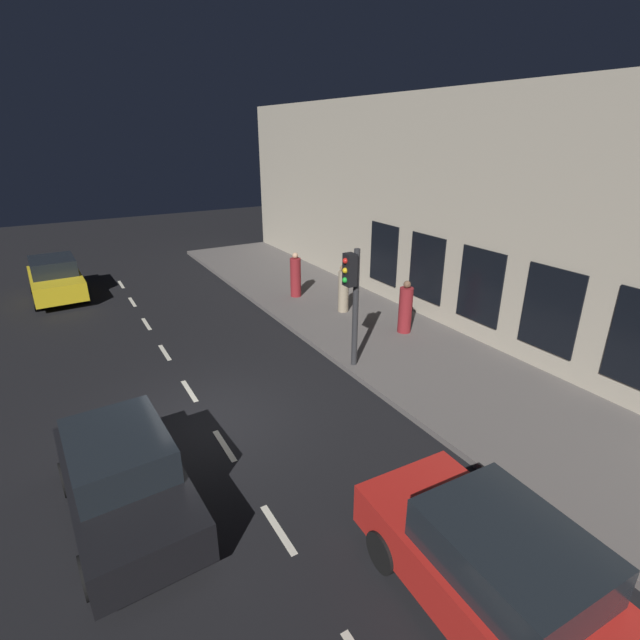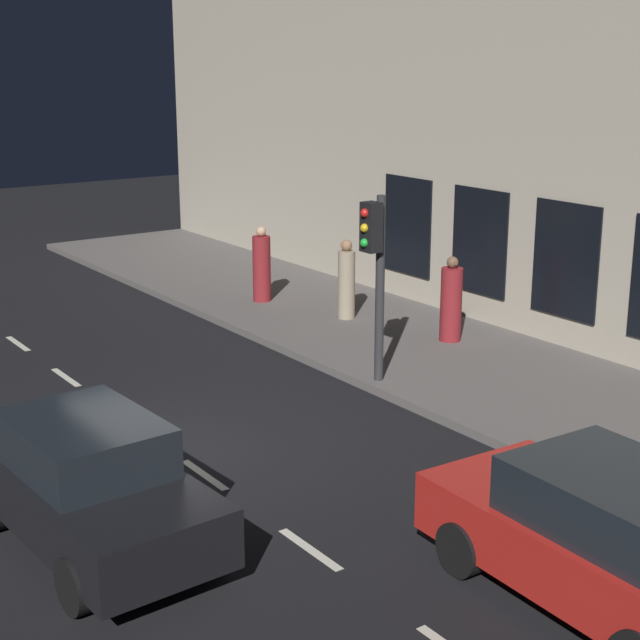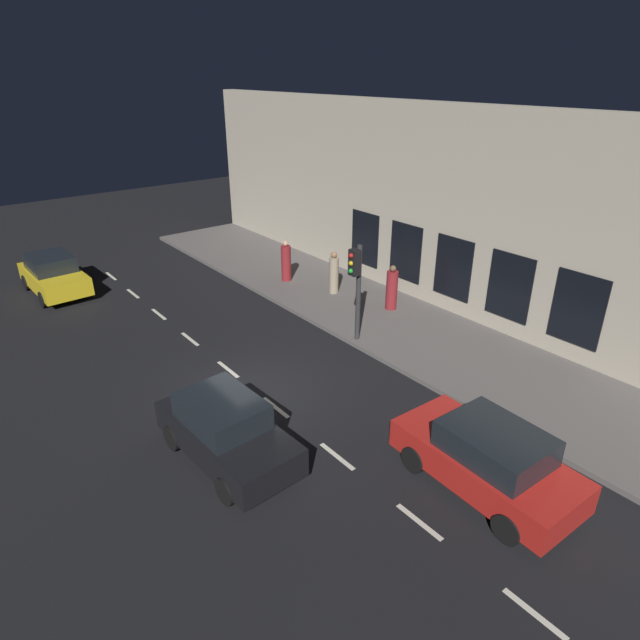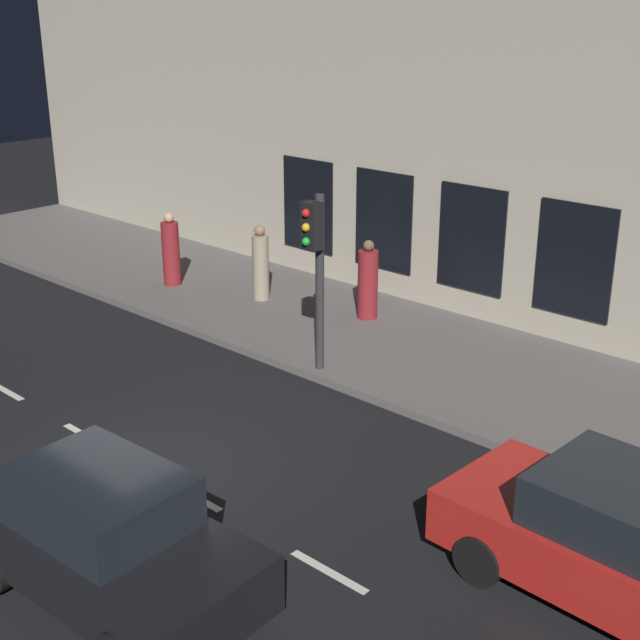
# 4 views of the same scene
# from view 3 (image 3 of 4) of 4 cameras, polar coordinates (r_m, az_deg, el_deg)

# --- Properties ---
(ground_plane) EXTENTS (60.00, 60.00, 0.00)m
(ground_plane) POSITION_cam_3_polar(r_m,az_deg,el_deg) (15.57, -6.82, -7.58)
(ground_plane) COLOR black
(sidewalk) EXTENTS (4.50, 32.00, 0.15)m
(sidewalk) POSITION_cam_3_polar(r_m,az_deg,el_deg) (19.06, 9.25, -0.99)
(sidewalk) COLOR #5B5654
(sidewalk) RESTS_ON ground
(building_facade) EXTENTS (0.65, 32.00, 7.36)m
(building_facade) POSITION_cam_3_polar(r_m,az_deg,el_deg) (19.71, 15.12, 10.52)
(building_facade) COLOR #B2A893
(building_facade) RESTS_ON ground
(lane_centre_line) EXTENTS (0.12, 27.20, 0.01)m
(lane_centre_line) POSITION_cam_3_polar(r_m,az_deg,el_deg) (14.86, -4.73, -9.24)
(lane_centre_line) COLOR beige
(lane_centre_line) RESTS_ON ground
(traffic_light) EXTENTS (0.50, 0.32, 3.26)m
(traffic_light) POSITION_cam_3_polar(r_m,az_deg,el_deg) (17.11, 3.87, 4.41)
(traffic_light) COLOR #2D2D30
(traffic_light) RESTS_ON sidewalk
(parked_car_0) EXTENTS (1.95, 3.93, 1.58)m
(parked_car_0) POSITION_cam_3_polar(r_m,az_deg,el_deg) (12.86, -9.98, -11.47)
(parked_car_0) COLOR black
(parked_car_0) RESTS_ON ground
(parked_car_1) EXTENTS (2.06, 4.13, 1.58)m
(parked_car_1) POSITION_cam_3_polar(r_m,az_deg,el_deg) (12.43, 17.41, -13.87)
(parked_car_1) COLOR red
(parked_car_1) RESTS_ON ground
(parked_car_2) EXTENTS (1.97, 3.89, 1.58)m
(parked_car_2) POSITION_cam_3_polar(r_m,az_deg,el_deg) (24.36, -26.46, 4.33)
(parked_car_2) COLOR gold
(parked_car_2) RESTS_ON ground
(pedestrian_0) EXTENTS (0.51, 0.51, 1.72)m
(pedestrian_0) POSITION_cam_3_polar(r_m,az_deg,el_deg) (21.46, 1.48, 4.91)
(pedestrian_0) COLOR gray
(pedestrian_0) RESTS_ON sidewalk
(pedestrian_1) EXTENTS (0.55, 0.55, 1.74)m
(pedestrian_1) POSITION_cam_3_polar(r_m,az_deg,el_deg) (22.82, -3.62, 6.13)
(pedestrian_1) COLOR maroon
(pedestrian_1) RESTS_ON sidewalk
(pedestrian_2) EXTENTS (0.51, 0.51, 1.71)m
(pedestrian_2) POSITION_cam_3_polar(r_m,az_deg,el_deg) (20.16, 7.63, 3.26)
(pedestrian_2) COLOR maroon
(pedestrian_2) RESTS_ON sidewalk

